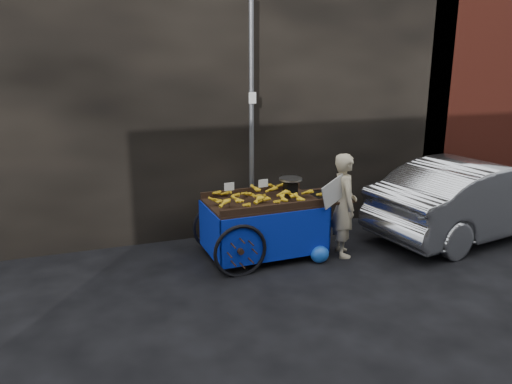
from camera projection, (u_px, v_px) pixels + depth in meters
name	position (u px, v px, depth m)	size (l,w,h in m)	color
ground	(261.00, 268.00, 7.42)	(80.00, 80.00, 0.00)	black
building_wall	(233.00, 87.00, 9.25)	(13.50, 2.00, 5.00)	black
street_pole	(251.00, 122.00, 8.17)	(0.12, 0.10, 4.00)	slate
banana_cart	(260.00, 207.00, 7.67)	(2.42, 1.24, 1.30)	black
vendor	(344.00, 205.00, 7.73)	(0.80, 0.67, 1.63)	#B9AB8A
plastic_bag	(320.00, 254.00, 7.60)	(0.29, 0.24, 0.26)	blue
parked_car	(477.00, 198.00, 8.66)	(1.43, 4.09, 1.35)	silver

